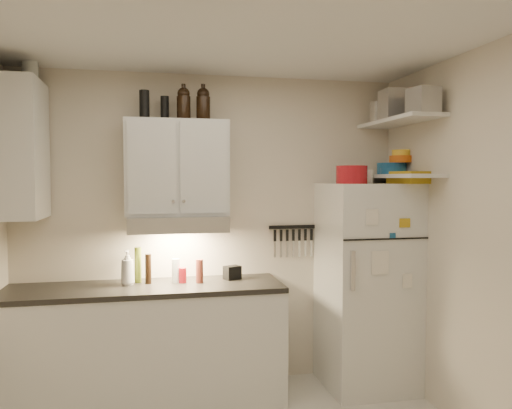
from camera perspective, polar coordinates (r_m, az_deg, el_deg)
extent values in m
cube|color=silver|center=(2.86, -1.21, 20.71)|extent=(3.20, 3.00, 0.02)
cube|color=beige|center=(4.24, -5.04, -3.00)|extent=(3.20, 0.02, 2.60)
cube|color=beige|center=(3.44, 26.27, -4.67)|extent=(0.02, 3.00, 2.60)
cube|color=silver|center=(4.08, -12.41, -15.65)|extent=(2.10, 0.60, 0.88)
cube|color=black|center=(3.96, -12.48, -9.33)|extent=(2.10, 0.62, 0.04)
cube|color=silver|center=(4.01, -9.04, 4.15)|extent=(0.80, 0.33, 0.75)
cube|color=silver|center=(3.99, -25.55, 5.71)|extent=(0.33, 0.55, 1.00)
cube|color=silver|center=(3.96, -8.94, -2.13)|extent=(0.76, 0.46, 0.12)
cube|color=silver|center=(4.31, 12.53, -9.01)|extent=(0.70, 0.68, 1.70)
cube|color=silver|center=(4.21, 16.01, 9.13)|extent=(0.30, 0.95, 0.03)
cube|color=silver|center=(4.19, 15.93, 3.13)|extent=(0.30, 0.95, 0.03)
cube|color=black|center=(4.35, 4.19, -2.57)|extent=(0.42, 0.02, 0.03)
cylinder|color=maroon|center=(4.00, 10.88, 3.36)|extent=(0.32, 0.32, 0.14)
cube|color=#B68F16|center=(4.10, 17.17, 2.96)|extent=(0.28, 0.33, 0.10)
cylinder|color=silver|center=(4.20, 12.80, 3.13)|extent=(0.07, 0.07, 0.11)
cylinder|color=silver|center=(4.46, 14.39, 10.12)|extent=(0.31, 0.31, 0.17)
cube|color=#AAAAAD|center=(4.19, 15.73, 10.96)|extent=(0.24, 0.22, 0.23)
cube|color=#AAAAAD|center=(3.88, 18.58, 11.21)|extent=(0.21, 0.21, 0.18)
cylinder|color=navy|center=(4.40, 15.24, 3.96)|extent=(0.25, 0.25, 0.10)
cylinder|color=#D25913|center=(4.36, 16.25, 4.99)|extent=(0.20, 0.20, 0.06)
cylinder|color=yellow|center=(4.36, 16.26, 5.70)|extent=(0.15, 0.15, 0.05)
cylinder|color=navy|center=(4.21, 15.38, 3.69)|extent=(0.23, 0.23, 0.05)
cylinder|color=black|center=(4.08, -10.39, 10.75)|extent=(0.08, 0.08, 0.19)
cylinder|color=black|center=(4.04, -12.64, 11.05)|extent=(0.10, 0.10, 0.22)
cylinder|color=silver|center=(4.15, -24.41, 13.65)|extent=(0.12, 0.12, 0.15)
imported|color=silver|center=(3.99, -14.48, -6.77)|extent=(0.15, 0.15, 0.30)
cylinder|color=maroon|center=(3.98, -6.47, -7.58)|extent=(0.07, 0.07, 0.19)
cylinder|color=#546318|center=(4.07, -13.33, -6.73)|extent=(0.07, 0.07, 0.28)
cylinder|color=black|center=(4.01, -12.21, -7.20)|extent=(0.06, 0.06, 0.23)
cylinder|color=silver|center=(4.02, -9.16, -7.47)|extent=(0.07, 0.07, 0.19)
cylinder|color=maroon|center=(4.00, -8.38, -8.01)|extent=(0.08, 0.08, 0.12)
cube|color=black|center=(4.10, -2.74, -7.78)|extent=(0.15, 0.13, 0.11)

